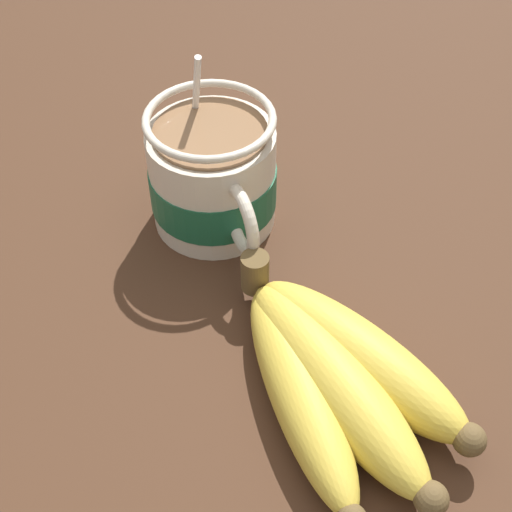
# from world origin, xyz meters

# --- Properties ---
(table) EXTENTS (1.17, 1.17, 0.04)m
(table) POSITION_xyz_m (0.00, 0.00, 0.02)
(table) COLOR #422819
(table) RESTS_ON ground
(coffee_mug) EXTENTS (0.14, 0.10, 0.14)m
(coffee_mug) POSITION_xyz_m (-0.10, -0.01, 0.08)
(coffee_mug) COLOR beige
(coffee_mug) RESTS_ON table
(banana_bunch) EXTENTS (0.21, 0.12, 0.05)m
(banana_bunch) POSITION_xyz_m (0.09, 0.00, 0.06)
(banana_bunch) COLOR brown
(banana_bunch) RESTS_ON table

